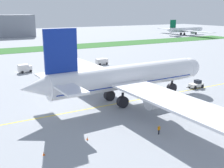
{
  "coord_description": "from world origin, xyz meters",
  "views": [
    {
      "loc": [
        -37.92,
        -51.7,
        21.2
      ],
      "look_at": [
        -5.72,
        5.13,
        3.88
      ],
      "focal_mm": 44.36,
      "sensor_mm": 36.0,
      "label": 1
    }
  ],
  "objects_px": {
    "airliner_foreground": "(125,78)",
    "ground_crew_wingwalker_port": "(159,129)",
    "ground_crew_marshaller_front": "(177,97)",
    "traffic_cone_near_nose": "(87,138)",
    "pushback_tug": "(196,84)",
    "traffic_cone_port_wing": "(44,153)",
    "service_truck_fuel_bowser": "(25,68)",
    "parked_airliner_far_centre": "(185,30)",
    "service_truck_baggage_loader": "(102,61)"
  },
  "relations": [
    {
      "from": "airliner_foreground",
      "to": "traffic_cone_port_wing",
      "type": "relative_size",
      "value": 128.76
    },
    {
      "from": "ground_crew_wingwalker_port",
      "to": "traffic_cone_port_wing",
      "type": "height_order",
      "value": "ground_crew_wingwalker_port"
    },
    {
      "from": "airliner_foreground",
      "to": "pushback_tug",
      "type": "relative_size",
      "value": 12.49
    },
    {
      "from": "pushback_tug",
      "to": "parked_airliner_far_centre",
      "type": "height_order",
      "value": "parked_airliner_far_centre"
    },
    {
      "from": "ground_crew_wingwalker_port",
      "to": "traffic_cone_near_nose",
      "type": "relative_size",
      "value": 2.98
    },
    {
      "from": "ground_crew_marshaller_front",
      "to": "traffic_cone_near_nose",
      "type": "bearing_deg",
      "value": -163.01
    },
    {
      "from": "service_truck_baggage_loader",
      "to": "service_truck_fuel_bowser",
      "type": "relative_size",
      "value": 1.05
    },
    {
      "from": "ground_crew_marshaller_front",
      "to": "parked_airliner_far_centre",
      "type": "bearing_deg",
      "value": 45.73
    },
    {
      "from": "ground_crew_wingwalker_port",
      "to": "traffic_cone_near_nose",
      "type": "height_order",
      "value": "ground_crew_wingwalker_port"
    },
    {
      "from": "parked_airliner_far_centre",
      "to": "ground_crew_marshaller_front",
      "type": "bearing_deg",
      "value": -134.27
    },
    {
      "from": "ground_crew_wingwalker_port",
      "to": "ground_crew_marshaller_front",
      "type": "distance_m",
      "value": 20.43
    },
    {
      "from": "pushback_tug",
      "to": "parked_airliner_far_centre",
      "type": "bearing_deg",
      "value": 47.28
    },
    {
      "from": "airliner_foreground",
      "to": "ground_crew_marshaller_front",
      "type": "relative_size",
      "value": 47.65
    },
    {
      "from": "ground_crew_wingwalker_port",
      "to": "ground_crew_marshaller_front",
      "type": "bearing_deg",
      "value": 38.82
    },
    {
      "from": "service_truck_baggage_loader",
      "to": "pushback_tug",
      "type": "bearing_deg",
      "value": -80.66
    },
    {
      "from": "service_truck_baggage_loader",
      "to": "traffic_cone_near_nose",
      "type": "bearing_deg",
      "value": -119.61
    },
    {
      "from": "parked_airliner_far_centre",
      "to": "traffic_cone_port_wing",
      "type": "bearing_deg",
      "value": -138.95
    },
    {
      "from": "ground_crew_wingwalker_port",
      "to": "parked_airliner_far_centre",
      "type": "distance_m",
      "value": 215.67
    },
    {
      "from": "ground_crew_marshaller_front",
      "to": "ground_crew_wingwalker_port",
      "type": "bearing_deg",
      "value": -141.18
    },
    {
      "from": "parked_airliner_far_centre",
      "to": "service_truck_baggage_loader",
      "type": "bearing_deg",
      "value": -145.6
    },
    {
      "from": "traffic_cone_port_wing",
      "to": "parked_airliner_far_centre",
      "type": "relative_size",
      "value": 0.01
    },
    {
      "from": "traffic_cone_near_nose",
      "to": "parked_airliner_far_centre",
      "type": "relative_size",
      "value": 0.01
    },
    {
      "from": "ground_crew_wingwalker_port",
      "to": "service_truck_fuel_bowser",
      "type": "bearing_deg",
      "value": 98.1
    },
    {
      "from": "airliner_foreground",
      "to": "parked_airliner_far_centre",
      "type": "height_order",
      "value": "airliner_foreground"
    },
    {
      "from": "ground_crew_marshaller_front",
      "to": "service_truck_fuel_bowser",
      "type": "distance_m",
      "value": 56.55
    },
    {
      "from": "pushback_tug",
      "to": "airliner_foreground",
      "type": "bearing_deg",
      "value": -178.17
    },
    {
      "from": "airliner_foreground",
      "to": "ground_crew_wingwalker_port",
      "type": "height_order",
      "value": "airliner_foreground"
    },
    {
      "from": "service_truck_fuel_bowser",
      "to": "traffic_cone_near_nose",
      "type": "bearing_deg",
      "value": -92.79
    },
    {
      "from": "service_truck_baggage_loader",
      "to": "ground_crew_marshaller_front",
      "type": "bearing_deg",
      "value": -96.36
    },
    {
      "from": "traffic_cone_port_wing",
      "to": "service_truck_fuel_bowser",
      "type": "distance_m",
      "value": 61.69
    },
    {
      "from": "airliner_foreground",
      "to": "service_truck_baggage_loader",
      "type": "xyz_separation_m",
      "value": [
        17.32,
        44.97,
        -4.65
      ]
    },
    {
      "from": "pushback_tug",
      "to": "traffic_cone_port_wing",
      "type": "xyz_separation_m",
      "value": [
        -48.63,
        -16.15,
        -0.72
      ]
    },
    {
      "from": "pushback_tug",
      "to": "service_truck_fuel_bowser",
      "type": "height_order",
      "value": "service_truck_fuel_bowser"
    },
    {
      "from": "pushback_tug",
      "to": "service_truck_fuel_bowser",
      "type": "bearing_deg",
      "value": 130.32
    },
    {
      "from": "airliner_foreground",
      "to": "ground_crew_marshaller_front",
      "type": "xyz_separation_m",
      "value": [
        11.71,
        -5.38,
        -5.11
      ]
    },
    {
      "from": "ground_crew_marshaller_front",
      "to": "traffic_cone_near_nose",
      "type": "height_order",
      "value": "ground_crew_marshaller_front"
    },
    {
      "from": "pushback_tug",
      "to": "traffic_cone_near_nose",
      "type": "relative_size",
      "value": 10.31
    },
    {
      "from": "traffic_cone_port_wing",
      "to": "service_truck_fuel_bowser",
      "type": "relative_size",
      "value": 0.12
    },
    {
      "from": "pushback_tug",
      "to": "traffic_cone_port_wing",
      "type": "height_order",
      "value": "pushback_tug"
    },
    {
      "from": "ground_crew_wingwalker_port",
      "to": "traffic_cone_port_wing",
      "type": "relative_size",
      "value": 2.98
    },
    {
      "from": "traffic_cone_port_wing",
      "to": "service_truck_baggage_loader",
      "type": "xyz_separation_m",
      "value": [
        41.36,
        60.34,
        1.13
      ]
    },
    {
      "from": "pushback_tug",
      "to": "ground_crew_marshaller_front",
      "type": "height_order",
      "value": "pushback_tug"
    },
    {
      "from": "ground_crew_wingwalker_port",
      "to": "service_truck_fuel_bowser",
      "type": "relative_size",
      "value": 0.35
    },
    {
      "from": "airliner_foreground",
      "to": "ground_crew_marshaller_front",
      "type": "distance_m",
      "value": 13.86
    },
    {
      "from": "ground_crew_wingwalker_port",
      "to": "ground_crew_marshaller_front",
      "type": "relative_size",
      "value": 1.1
    },
    {
      "from": "ground_crew_marshaller_front",
      "to": "parked_airliner_far_centre",
      "type": "distance_m",
      "value": 195.38
    },
    {
      "from": "traffic_cone_near_nose",
      "to": "ground_crew_wingwalker_port",
      "type": "bearing_deg",
      "value": -19.82
    },
    {
      "from": "ground_crew_marshaller_front",
      "to": "traffic_cone_port_wing",
      "type": "relative_size",
      "value": 2.7
    },
    {
      "from": "airliner_foreground",
      "to": "traffic_cone_port_wing",
      "type": "height_order",
      "value": "airliner_foreground"
    },
    {
      "from": "traffic_cone_near_nose",
      "to": "traffic_cone_port_wing",
      "type": "bearing_deg",
      "value": -169.41
    }
  ]
}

